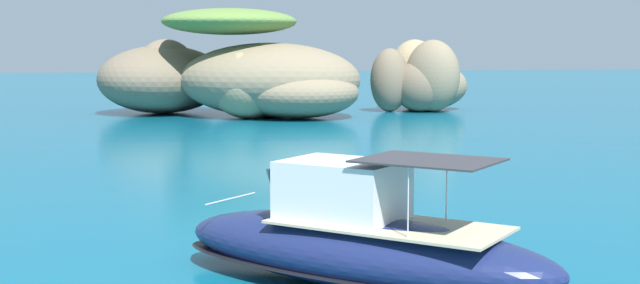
{
  "coord_description": "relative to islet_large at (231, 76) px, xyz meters",
  "views": [
    {
      "loc": [
        -5.36,
        -5.21,
        5.33
      ],
      "look_at": [
        0.92,
        21.45,
        2.31
      ],
      "focal_mm": 47.03,
      "sensor_mm": 36.0,
      "label": 1
    }
  ],
  "objects": [
    {
      "name": "islet_large",
      "position": [
        0.0,
        0.0,
        0.0
      ],
      "size": [
        24.58,
        21.96,
        8.64
      ],
      "color": "#84755B",
      "rests_on": "ground"
    },
    {
      "name": "islet_small",
      "position": [
        17.04,
        2.03,
        -0.55
      ],
      "size": [
        10.21,
        9.85,
        6.28
      ],
      "color": "#9E8966",
      "rests_on": "ground"
    },
    {
      "name": "motorboat_navy",
      "position": [
        -3.42,
        -49.99,
        -2.23
      ],
      "size": [
        8.84,
        8.82,
        3.01
      ],
      "color": "navy",
      "rests_on": "ground"
    }
  ]
}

